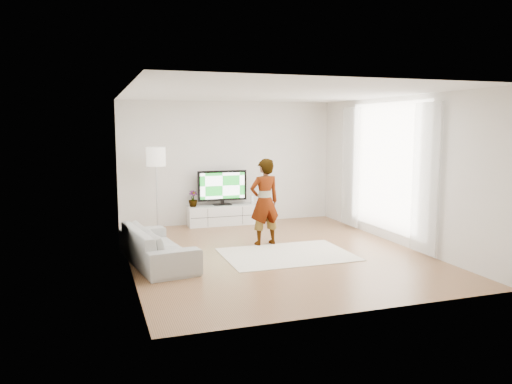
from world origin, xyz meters
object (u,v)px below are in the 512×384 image
object	(u,v)px
sofa	(157,245)
rug	(287,254)
player	(265,202)
floor_lamp	(156,161)
television	(222,186)
media_console	(223,215)

from	to	relation	value
sofa	rug	bearing A→B (deg)	-103.24
player	floor_lamp	xyz separation A→B (m)	(-1.78, 1.77, 0.70)
player	sofa	world-z (taller)	player
television	player	distance (m)	2.18
media_console	television	bearing A→B (deg)	90.00
rug	floor_lamp	distance (m)	3.57
media_console	player	size ratio (longest dim) A/B	0.99
media_console	player	distance (m)	2.23
floor_lamp	media_console	bearing A→B (deg)	13.46
rug	player	bearing A→B (deg)	99.02
media_console	sofa	xyz separation A→B (m)	(-1.84, -2.79, 0.08)
media_console	player	world-z (taller)	player
sofa	television	bearing A→B (deg)	-42.02
rug	television	bearing A→B (deg)	97.42
rug	player	distance (m)	1.18
media_console	sofa	world-z (taller)	sofa
television	rug	world-z (taller)	television
television	rug	bearing A→B (deg)	-82.58
television	player	xyz separation A→B (m)	(0.26, -2.16, -0.05)
media_console	sofa	bearing A→B (deg)	-123.43
rug	floor_lamp	world-z (taller)	floor_lamp
sofa	floor_lamp	distance (m)	2.74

